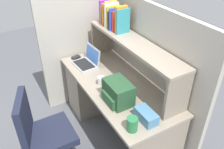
% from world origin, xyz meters
% --- Properties ---
extents(ground_plane, '(8.00, 8.00, 0.00)m').
position_xyz_m(ground_plane, '(0.00, 0.00, 0.00)').
color(ground_plane, '#595B60').
extents(desk, '(1.60, 0.70, 0.73)m').
position_xyz_m(desk, '(-0.39, 0.00, 0.40)').
color(desk, gray).
rests_on(desk, ground_plane).
extents(cubicle_partition_rear, '(1.84, 0.05, 1.55)m').
position_xyz_m(cubicle_partition_rear, '(0.00, 0.38, 0.78)').
color(cubicle_partition_rear, '#B2ADA0').
rests_on(cubicle_partition_rear, ground_plane).
extents(cubicle_partition_left, '(0.05, 1.06, 1.55)m').
position_xyz_m(cubicle_partition_left, '(-0.85, -0.05, 0.78)').
color(cubicle_partition_left, '#B2ADA0').
rests_on(cubicle_partition_left, ground_plane).
extents(overhead_hutch, '(1.44, 0.28, 0.45)m').
position_xyz_m(overhead_hutch, '(0.00, 0.20, 1.08)').
color(overhead_hutch, gray).
rests_on(overhead_hutch, desk).
extents(reference_books_on_shelf, '(0.42, 0.19, 0.29)m').
position_xyz_m(reference_books_on_shelf, '(-0.41, 0.20, 1.31)').
color(reference_books_on_shelf, purple).
rests_on(reference_books_on_shelf, overhead_hutch).
extents(laptop, '(0.33, 0.27, 0.22)m').
position_xyz_m(laptop, '(-0.50, -0.11, 0.78)').
color(laptop, '#B7BABF').
rests_on(laptop, desk).
extents(backpack, '(0.30, 0.23, 0.22)m').
position_xyz_m(backpack, '(0.28, -0.15, 0.84)').
color(backpack, '#264C2D').
rests_on(backpack, desk).
extents(computer_mouse, '(0.08, 0.11, 0.03)m').
position_xyz_m(computer_mouse, '(-0.71, -0.17, 0.75)').
color(computer_mouse, '#262628').
rests_on(computer_mouse, desk).
extents(paper_cup, '(0.08, 0.08, 0.09)m').
position_xyz_m(paper_cup, '(-0.05, -0.15, 0.78)').
color(paper_cup, white).
rests_on(paper_cup, desk).
extents(tissue_box, '(0.22, 0.12, 0.10)m').
position_xyz_m(tissue_box, '(0.63, -0.07, 0.78)').
color(tissue_box, teal).
rests_on(tissue_box, desk).
extents(snack_canister, '(0.10, 0.10, 0.13)m').
position_xyz_m(snack_canister, '(0.66, -0.23, 0.79)').
color(snack_canister, '#26723F').
rests_on(snack_canister, desk).
extents(office_chair, '(0.52, 0.54, 0.93)m').
position_xyz_m(office_chair, '(0.09, -0.86, 0.39)').
color(office_chair, black).
rests_on(office_chair, ground_plane).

